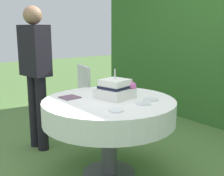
# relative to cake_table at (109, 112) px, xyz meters

# --- Properties ---
(ground_plane) EXTENTS (20.00, 20.00, 0.00)m
(ground_plane) POSITION_rel_cake_table_xyz_m (0.00, 0.00, -0.62)
(ground_plane) COLOR #547A3D
(cake_table) EXTENTS (1.21, 1.21, 0.73)m
(cake_table) POSITION_rel_cake_table_xyz_m (0.00, 0.00, 0.00)
(cake_table) COLOR #4C4C51
(cake_table) RESTS_ON ground_plane
(wedding_cake) EXTENTS (0.34, 0.35, 0.27)m
(wedding_cake) POSITION_rel_cake_table_xyz_m (-0.02, 0.09, 0.19)
(wedding_cake) COLOR white
(wedding_cake) RESTS_ON cake_table
(serving_plate_near) EXTENTS (0.12, 0.12, 0.01)m
(serving_plate_near) POSITION_rel_cake_table_xyz_m (0.33, -0.18, 0.12)
(serving_plate_near) COLOR white
(serving_plate_near) RESTS_ON cake_table
(serving_plate_far) EXTENTS (0.14, 0.14, 0.01)m
(serving_plate_far) POSITION_rel_cake_table_xyz_m (0.30, 0.14, 0.12)
(serving_plate_far) COLOR white
(serving_plate_far) RESTS_ON cake_table
(serving_plate_left) EXTENTS (0.11, 0.11, 0.01)m
(serving_plate_left) POSITION_rel_cake_table_xyz_m (-0.29, 0.37, 0.12)
(serving_plate_left) COLOR white
(serving_plate_left) RESTS_ON cake_table
(serving_plate_right) EXTENTS (0.14, 0.14, 0.01)m
(serving_plate_right) POSITION_rel_cake_table_xyz_m (0.24, 0.29, 0.12)
(serving_plate_right) COLOR white
(serving_plate_right) RESTS_ON cake_table
(napkin_stack) EXTENTS (0.17, 0.17, 0.01)m
(napkin_stack) POSITION_rel_cake_table_xyz_m (-0.28, -0.25, 0.12)
(napkin_stack) COLOR #6B4C60
(napkin_stack) RESTS_ON cake_table
(garden_chair) EXTENTS (0.48, 0.48, 0.89)m
(garden_chair) POSITION_rel_cake_table_xyz_m (-1.16, 0.35, -0.08)
(garden_chair) COLOR white
(garden_chair) RESTS_ON ground_plane
(standing_person) EXTENTS (0.39, 0.25, 1.60)m
(standing_person) POSITION_rel_cake_table_xyz_m (-0.98, -0.27, 0.31)
(standing_person) COLOR black
(standing_person) RESTS_ON ground_plane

